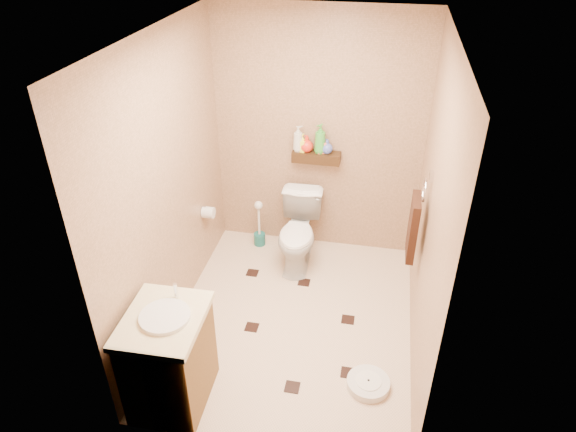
# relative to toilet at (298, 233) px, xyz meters

# --- Properties ---
(ground) EXTENTS (2.50, 2.50, 0.00)m
(ground) POSITION_rel_toilet_xyz_m (0.10, -0.83, -0.36)
(ground) COLOR beige
(ground) RESTS_ON ground
(wall_back) EXTENTS (2.00, 0.04, 2.40)m
(wall_back) POSITION_rel_toilet_xyz_m (0.10, 0.42, 0.84)
(wall_back) COLOR #A47B5D
(wall_back) RESTS_ON ground
(wall_front) EXTENTS (2.00, 0.04, 2.40)m
(wall_front) POSITION_rel_toilet_xyz_m (0.10, -2.08, 0.84)
(wall_front) COLOR #A47B5D
(wall_front) RESTS_ON ground
(wall_left) EXTENTS (0.04, 2.50, 2.40)m
(wall_left) POSITION_rel_toilet_xyz_m (-0.90, -0.83, 0.84)
(wall_left) COLOR #A47B5D
(wall_left) RESTS_ON ground
(wall_right) EXTENTS (0.04, 2.50, 2.40)m
(wall_right) POSITION_rel_toilet_xyz_m (1.10, -0.83, 0.84)
(wall_right) COLOR #A47B5D
(wall_right) RESTS_ON ground
(ceiling) EXTENTS (2.00, 2.50, 0.02)m
(ceiling) POSITION_rel_toilet_xyz_m (0.10, -0.83, 2.04)
(ceiling) COLOR silver
(ceiling) RESTS_ON wall_back
(wall_shelf) EXTENTS (0.46, 0.14, 0.10)m
(wall_shelf) POSITION_rel_toilet_xyz_m (0.10, 0.34, 0.66)
(wall_shelf) COLOR #361E0E
(wall_shelf) RESTS_ON wall_back
(floor_accents) EXTENTS (1.15, 1.39, 0.01)m
(floor_accents) POSITION_rel_toilet_xyz_m (0.15, -0.86, -0.35)
(floor_accents) COLOR black
(floor_accents) RESTS_ON ground
(toilet) EXTENTS (0.43, 0.71, 0.71)m
(toilet) POSITION_rel_toilet_xyz_m (0.00, 0.00, 0.00)
(toilet) COLOR white
(toilet) RESTS_ON ground
(vanity) EXTENTS (0.54, 0.65, 0.90)m
(vanity) POSITION_rel_toilet_xyz_m (-0.60, -1.78, 0.04)
(vanity) COLOR brown
(vanity) RESTS_ON ground
(bathroom_scale) EXTENTS (0.42, 0.42, 0.07)m
(bathroom_scale) POSITION_rel_toilet_xyz_m (0.79, -1.42, -0.32)
(bathroom_scale) COLOR silver
(bathroom_scale) RESTS_ON ground
(toilet_brush) EXTENTS (0.12, 0.12, 0.52)m
(toilet_brush) POSITION_rel_toilet_xyz_m (-0.46, 0.24, -0.17)
(toilet_brush) COLOR #18615D
(toilet_brush) RESTS_ON ground
(towel_ring) EXTENTS (0.12, 0.30, 0.76)m
(towel_ring) POSITION_rel_toilet_xyz_m (1.02, -0.58, 0.59)
(towel_ring) COLOR silver
(towel_ring) RESTS_ON wall_right
(toilet_paper) EXTENTS (0.12, 0.11, 0.12)m
(toilet_paper) POSITION_rel_toilet_xyz_m (-0.84, -0.18, 0.24)
(toilet_paper) COLOR silver
(toilet_paper) RESTS_ON wall_left
(bottle_a) EXTENTS (0.13, 0.13, 0.25)m
(bottle_a) POSITION_rel_toilet_xyz_m (-0.07, 0.34, 0.84)
(bottle_a) COLOR beige
(bottle_a) RESTS_ON wall_shelf
(bottle_b) EXTENTS (0.10, 0.10, 0.17)m
(bottle_b) POSITION_rel_toilet_xyz_m (-0.03, 0.34, 0.80)
(bottle_b) COLOR #FFFD35
(bottle_b) RESTS_ON wall_shelf
(bottle_c) EXTENTS (0.16, 0.16, 0.16)m
(bottle_c) POSITION_rel_toilet_xyz_m (0.01, 0.34, 0.79)
(bottle_c) COLOR red
(bottle_c) RESTS_ON wall_shelf
(bottle_d) EXTENTS (0.15, 0.15, 0.28)m
(bottle_d) POSITION_rel_toilet_xyz_m (0.14, 0.34, 0.86)
(bottle_d) COLOR green
(bottle_d) RESTS_ON wall_shelf
(bottle_e) EXTENTS (0.10, 0.10, 0.16)m
(bottle_e) POSITION_rel_toilet_xyz_m (0.15, 0.34, 0.80)
(bottle_e) COLOR #FF7754
(bottle_e) RESTS_ON wall_shelf
(bottle_f) EXTENTS (0.15, 0.15, 0.14)m
(bottle_f) POSITION_rel_toilet_xyz_m (0.20, 0.34, 0.78)
(bottle_f) COLOR #4457AB
(bottle_f) RESTS_ON wall_shelf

